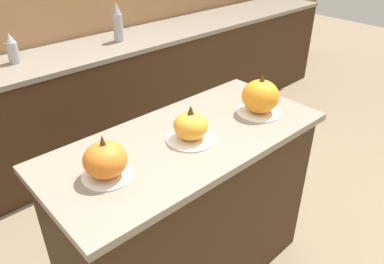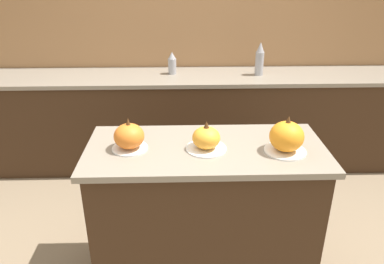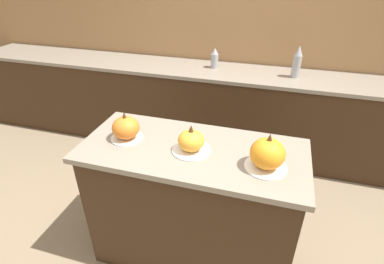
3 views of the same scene
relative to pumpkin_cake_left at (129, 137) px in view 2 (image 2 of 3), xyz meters
name	(u,v)px [view 2 (image 2 of 3)]	position (x,y,z in m)	size (l,w,h in m)	color
wall_back	(194,30)	(0.42, 1.81, 0.26)	(8.00, 0.06, 2.50)	#9E7047
kitchen_island	(205,213)	(0.42, 0.01, -0.53)	(1.34, 0.61, 0.92)	#382314
back_counter	(195,120)	(0.42, 1.48, -0.53)	(6.00, 0.60, 0.90)	#382314
pumpkin_cake_left	(129,137)	(0.00, 0.00, 0.00)	(0.20, 0.20, 0.19)	white
pumpkin_cake_center	(206,139)	(0.42, -0.02, -0.01)	(0.23, 0.23, 0.17)	white
pumpkin_cake_right	(287,137)	(0.85, -0.06, 0.01)	(0.23, 0.23, 0.21)	white
bottle_tall	(260,59)	(1.00, 1.47, 0.06)	(0.08, 0.08, 0.30)	#99999E
bottle_short	(172,63)	(0.21, 1.53, 0.01)	(0.07, 0.07, 0.20)	#99999E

